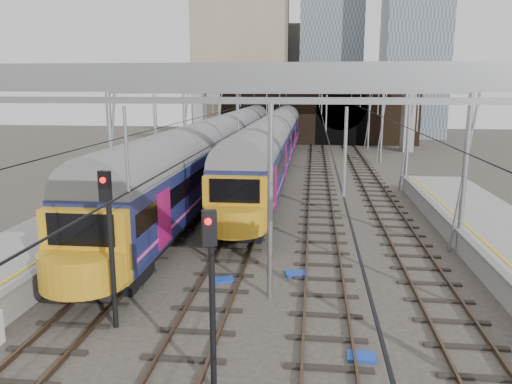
# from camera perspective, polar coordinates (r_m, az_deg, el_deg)

# --- Properties ---
(ground) EXTENTS (160.00, 160.00, 0.00)m
(ground) POSITION_cam_1_polar(r_m,az_deg,el_deg) (16.67, 0.95, -14.59)
(ground) COLOR #38332D
(ground) RESTS_ON ground
(platform_left) EXTENTS (4.32, 55.00, 1.12)m
(platform_left) POSITION_cam_1_polar(r_m,az_deg,el_deg) (21.98, -26.03, -7.60)
(platform_left) COLOR gray
(platform_left) RESTS_ON ground
(tracks) EXTENTS (14.40, 80.00, 0.22)m
(tracks) POSITION_cam_1_polar(r_m,az_deg,el_deg) (30.79, 3.68, -2.07)
(tracks) COLOR #4C3828
(tracks) RESTS_ON ground
(overhead_line) EXTENTS (16.80, 80.00, 8.00)m
(overhead_line) POSITION_cam_1_polar(r_m,az_deg,el_deg) (36.38, 4.35, 10.49)
(overhead_line) COLOR gray
(overhead_line) RESTS_ON ground
(retaining_wall) EXTENTS (28.00, 2.75, 9.00)m
(retaining_wall) POSITION_cam_1_polar(r_m,az_deg,el_deg) (66.85, 6.59, 9.15)
(retaining_wall) COLOR #312115
(retaining_wall) RESTS_ON ground
(overbridge) EXTENTS (28.00, 3.00, 9.25)m
(overbridge) POSITION_cam_1_polar(r_m,az_deg,el_deg) (60.87, 5.30, 11.68)
(overbridge) COLOR gray
(overbridge) RESTS_ON ground
(city_skyline) EXTENTS (37.50, 27.50, 60.00)m
(city_skyline) POSITION_cam_1_polar(r_m,az_deg,el_deg) (85.89, 7.75, 18.24)
(city_skyline) COLOR tan
(city_skyline) RESTS_ON ground
(train_main) EXTENTS (3.07, 71.02, 5.20)m
(train_main) POSITION_cam_1_polar(r_m,az_deg,el_deg) (57.37, 3.11, 7.09)
(train_main) COLOR black
(train_main) RESTS_ON ground
(train_second) EXTENTS (3.08, 53.35, 5.20)m
(train_second) POSITION_cam_1_polar(r_m,az_deg,el_deg) (42.43, -3.61, 5.40)
(train_second) COLOR black
(train_second) RESTS_ON ground
(signal_near_left) EXTENTS (0.39, 0.47, 5.04)m
(signal_near_left) POSITION_cam_1_polar(r_m,az_deg,el_deg) (15.74, -16.41, -4.35)
(signal_near_left) COLOR black
(signal_near_left) RESTS_ON ground
(signal_near_centre) EXTENTS (0.38, 0.46, 4.67)m
(signal_near_centre) POSITION_cam_1_polar(r_m,az_deg,el_deg) (12.09, -5.13, -9.85)
(signal_near_centre) COLOR black
(signal_near_centre) RESTS_ON ground
(equip_cover_a) EXTENTS (0.79, 0.56, 0.09)m
(equip_cover_a) POSITION_cam_1_polar(r_m,az_deg,el_deg) (14.98, 11.96, -17.93)
(equip_cover_a) COLOR #1739B2
(equip_cover_a) RESTS_ON ground
(equip_cover_b) EXTENTS (0.93, 0.78, 0.09)m
(equip_cover_b) POSITION_cam_1_polar(r_m,az_deg,el_deg) (19.86, -3.79, -9.97)
(equip_cover_b) COLOR #1739B2
(equip_cover_b) RESTS_ON ground
(equip_cover_c) EXTENTS (0.98, 0.76, 0.10)m
(equip_cover_c) POSITION_cam_1_polar(r_m,az_deg,el_deg) (20.46, 4.67, -9.30)
(equip_cover_c) COLOR #1739B2
(equip_cover_c) RESTS_ON ground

